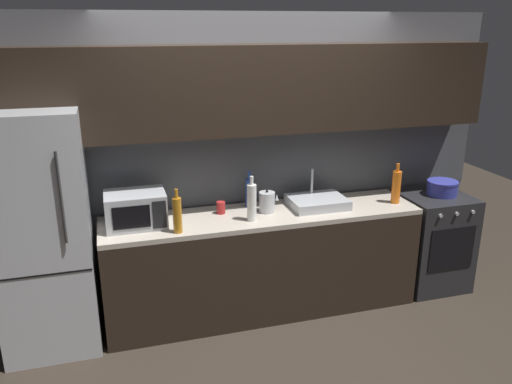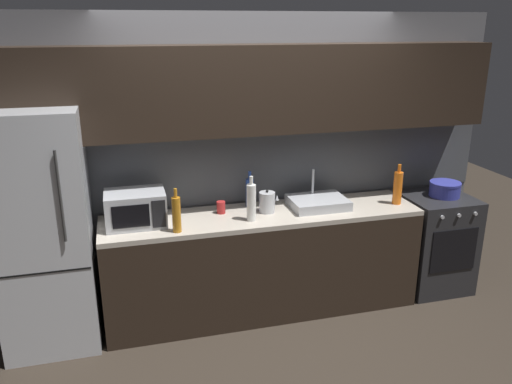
# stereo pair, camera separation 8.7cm
# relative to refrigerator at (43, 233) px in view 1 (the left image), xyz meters

# --- Properties ---
(ground_plane) EXTENTS (10.00, 10.00, 0.00)m
(ground_plane) POSITION_rel_refrigerator_xyz_m (1.71, -0.90, -0.92)
(ground_plane) COLOR #2D261E
(back_wall) EXTENTS (4.40, 0.44, 2.50)m
(back_wall) POSITION_rel_refrigerator_xyz_m (1.71, 0.30, 0.62)
(back_wall) COLOR slate
(back_wall) RESTS_ON ground
(counter_run) EXTENTS (2.66, 0.60, 0.90)m
(counter_run) POSITION_rel_refrigerator_xyz_m (1.71, 0.00, -0.47)
(counter_run) COLOR black
(counter_run) RESTS_ON ground
(refrigerator) EXTENTS (0.68, 0.69, 1.85)m
(refrigerator) POSITION_rel_refrigerator_xyz_m (0.00, 0.00, 0.00)
(refrigerator) COLOR #B7BABF
(refrigerator) RESTS_ON ground
(oven_range) EXTENTS (0.60, 0.62, 0.90)m
(oven_range) POSITION_rel_refrigerator_xyz_m (3.38, -0.00, -0.47)
(oven_range) COLOR #232326
(oven_range) RESTS_ON ground
(microwave) EXTENTS (0.46, 0.35, 0.27)m
(microwave) POSITION_rel_refrigerator_xyz_m (0.68, 0.02, 0.11)
(microwave) COLOR #A8AAAF
(microwave) RESTS_ON counter_run
(sink_basin) EXTENTS (0.48, 0.38, 0.30)m
(sink_basin) POSITION_rel_refrigerator_xyz_m (2.21, 0.03, 0.02)
(sink_basin) COLOR #ADAFB5
(sink_basin) RESTS_ON counter_run
(kettle) EXTENTS (0.17, 0.13, 0.20)m
(kettle) POSITION_rel_refrigerator_xyz_m (1.75, 0.02, 0.06)
(kettle) COLOR #B7BABF
(kettle) RESTS_ON counter_run
(wine_bottle_amber) EXTENTS (0.07, 0.07, 0.34)m
(wine_bottle_amber) POSITION_rel_refrigerator_xyz_m (0.97, -0.21, 0.12)
(wine_bottle_amber) COLOR #B27019
(wine_bottle_amber) RESTS_ON counter_run
(wine_bottle_orange) EXTENTS (0.08, 0.08, 0.36)m
(wine_bottle_orange) POSITION_rel_refrigerator_xyz_m (2.90, -0.07, 0.12)
(wine_bottle_orange) COLOR orange
(wine_bottle_orange) RESTS_ON counter_run
(wine_bottle_white) EXTENTS (0.08, 0.08, 0.37)m
(wine_bottle_white) POSITION_rel_refrigerator_xyz_m (1.57, -0.13, 0.13)
(wine_bottle_white) COLOR silver
(wine_bottle_white) RESTS_ON counter_run
(wine_bottle_blue) EXTENTS (0.07, 0.07, 0.32)m
(wine_bottle_blue) POSITION_rel_refrigerator_xyz_m (1.64, 0.19, 0.11)
(wine_bottle_blue) COLOR #234299
(wine_bottle_blue) RESTS_ON counter_run
(mug_red) EXTENTS (0.07, 0.07, 0.10)m
(mug_red) POSITION_rel_refrigerator_xyz_m (1.37, 0.10, 0.03)
(mug_red) COLOR #A82323
(mug_red) RESTS_ON counter_run
(cooking_pot) EXTENTS (0.28, 0.28, 0.13)m
(cooking_pot) POSITION_rel_refrigerator_xyz_m (3.43, 0.00, 0.04)
(cooking_pot) COLOR #333899
(cooking_pot) RESTS_ON oven_range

